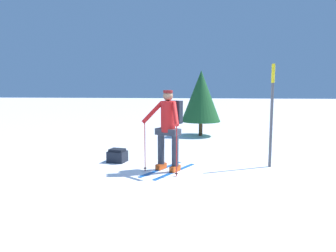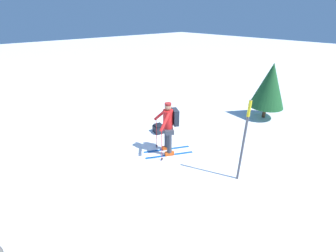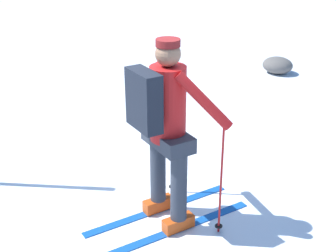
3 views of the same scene
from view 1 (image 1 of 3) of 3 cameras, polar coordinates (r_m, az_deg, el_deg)
name	(u,v)px [view 1 (image 1 of 3)]	position (r m, az deg, el deg)	size (l,w,h in m)	color
ground_plane	(191,174)	(7.04, 4.04, -8.27)	(80.00, 80.00, 0.00)	white
skier	(169,125)	(7.10, 0.12, 0.22)	(1.15, 1.62, 1.76)	#144C9E
dropped_backpack	(117,156)	(8.12, -8.81, -5.14)	(0.49, 0.44, 0.33)	black
trail_marker	(272,108)	(7.75, 17.63, 3.01)	(0.07, 0.07, 2.34)	#4C4C51
pine_tree	(201,96)	(12.10, 5.77, 5.19)	(1.44, 1.44, 2.40)	#4C331E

